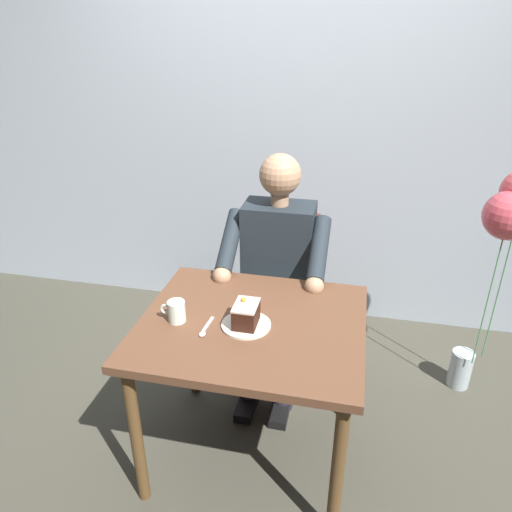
{
  "coord_description": "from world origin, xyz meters",
  "views": [
    {
      "loc": [
        -0.37,
        1.58,
        1.83
      ],
      "look_at": [
        0.0,
        -0.1,
        0.99
      ],
      "focal_mm": 33.3,
      "sensor_mm": 36.0,
      "label": 1
    }
  ],
  "objects_px": {
    "seated_person": "(275,274)",
    "cake_slice": "(246,314)",
    "dining_table": "(252,340)",
    "chair": "(280,286)",
    "balloon_display": "(507,231)",
    "dessert_spoon": "(205,329)",
    "coffee_cup": "(176,311)"
  },
  "relations": [
    {
      "from": "dining_table",
      "to": "chair",
      "type": "bearing_deg",
      "value": -90.0
    },
    {
      "from": "cake_slice",
      "to": "balloon_display",
      "type": "xyz_separation_m",
      "value": [
        -1.09,
        -0.69,
        0.17
      ]
    },
    {
      "from": "dining_table",
      "to": "coffee_cup",
      "type": "relative_size",
      "value": 8.57
    },
    {
      "from": "chair",
      "to": "seated_person",
      "type": "xyz_separation_m",
      "value": [
        0.0,
        0.17,
        0.17
      ]
    },
    {
      "from": "coffee_cup",
      "to": "dessert_spoon",
      "type": "height_order",
      "value": "coffee_cup"
    },
    {
      "from": "dining_table",
      "to": "coffee_cup",
      "type": "height_order",
      "value": "coffee_cup"
    },
    {
      "from": "seated_person",
      "to": "chair",
      "type": "bearing_deg",
      "value": -90.0
    },
    {
      "from": "balloon_display",
      "to": "cake_slice",
      "type": "bearing_deg",
      "value": 32.55
    },
    {
      "from": "chair",
      "to": "dessert_spoon",
      "type": "relative_size",
      "value": 6.34
    },
    {
      "from": "cake_slice",
      "to": "balloon_display",
      "type": "relative_size",
      "value": 0.1
    },
    {
      "from": "dessert_spoon",
      "to": "dining_table",
      "type": "bearing_deg",
      "value": -148.53
    },
    {
      "from": "seated_person",
      "to": "cake_slice",
      "type": "height_order",
      "value": "seated_person"
    },
    {
      "from": "dining_table",
      "to": "cake_slice",
      "type": "xyz_separation_m",
      "value": [
        0.01,
        0.04,
        0.15
      ]
    },
    {
      "from": "dining_table",
      "to": "balloon_display",
      "type": "distance_m",
      "value": 1.3
    },
    {
      "from": "chair",
      "to": "balloon_display",
      "type": "xyz_separation_m",
      "value": [
        -1.07,
        0.06,
        0.46
      ]
    },
    {
      "from": "dining_table",
      "to": "seated_person",
      "type": "bearing_deg",
      "value": -90.0
    },
    {
      "from": "dining_table",
      "to": "chair",
      "type": "height_order",
      "value": "chair"
    },
    {
      "from": "cake_slice",
      "to": "coffee_cup",
      "type": "xyz_separation_m",
      "value": [
        0.29,
        0.03,
        -0.01
      ]
    },
    {
      "from": "balloon_display",
      "to": "dessert_spoon",
      "type": "bearing_deg",
      "value": 31.51
    },
    {
      "from": "cake_slice",
      "to": "coffee_cup",
      "type": "relative_size",
      "value": 1.2
    },
    {
      "from": "chair",
      "to": "cake_slice",
      "type": "height_order",
      "value": "chair"
    },
    {
      "from": "dining_table",
      "to": "cake_slice",
      "type": "bearing_deg",
      "value": 67.82
    },
    {
      "from": "chair",
      "to": "coffee_cup",
      "type": "relative_size",
      "value": 8.5
    },
    {
      "from": "cake_slice",
      "to": "dessert_spoon",
      "type": "relative_size",
      "value": 0.89
    },
    {
      "from": "seated_person",
      "to": "coffee_cup",
      "type": "xyz_separation_m",
      "value": [
        0.3,
        0.61,
        0.11
      ]
    },
    {
      "from": "chair",
      "to": "coffee_cup",
      "type": "xyz_separation_m",
      "value": [
        0.3,
        0.78,
        0.28
      ]
    },
    {
      "from": "dining_table",
      "to": "seated_person",
      "type": "relative_size",
      "value": 0.72
    },
    {
      "from": "coffee_cup",
      "to": "balloon_display",
      "type": "distance_m",
      "value": 1.56
    },
    {
      "from": "chair",
      "to": "seated_person",
      "type": "height_order",
      "value": "seated_person"
    },
    {
      "from": "coffee_cup",
      "to": "dessert_spoon",
      "type": "distance_m",
      "value": 0.15
    },
    {
      "from": "chair",
      "to": "balloon_display",
      "type": "bearing_deg",
      "value": 176.85
    },
    {
      "from": "coffee_cup",
      "to": "seated_person",
      "type": "bearing_deg",
      "value": -116.36
    }
  ]
}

